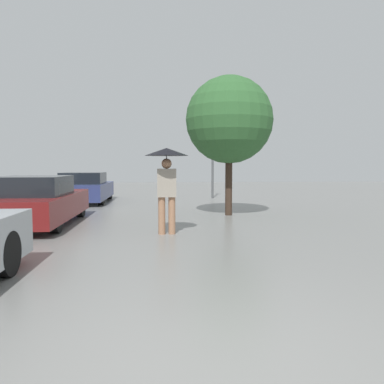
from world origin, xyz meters
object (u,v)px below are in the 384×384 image
object	(u,v)px
pedestrian	(167,169)
parked_car_middle	(35,202)
street_lamp	(213,146)
parked_car_farthest	(85,188)
tree	(229,120)

from	to	relation	value
pedestrian	parked_car_middle	distance (m)	3.70
street_lamp	parked_car_farthest	bearing A→B (deg)	-165.42
tree	street_lamp	distance (m)	5.76
street_lamp	tree	bearing A→B (deg)	-93.51
pedestrian	parked_car_farthest	xyz separation A→B (m)	(-3.12, 7.25, -0.84)
parked_car_farthest	street_lamp	world-z (taller)	street_lamp
pedestrian	street_lamp	bearing A→B (deg)	75.41
pedestrian	parked_car_middle	size ratio (longest dim) A/B	0.44
parked_car_middle	parked_car_farthest	distance (m)	5.67
parked_car_middle	tree	world-z (taller)	tree
parked_car_middle	parked_car_farthest	world-z (taller)	parked_car_middle
street_lamp	pedestrian	bearing A→B (deg)	-104.59
pedestrian	tree	bearing A→B (deg)	56.95
parked_car_middle	tree	bearing A→B (deg)	14.57
tree	parked_car_farthest	bearing A→B (deg)	139.23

